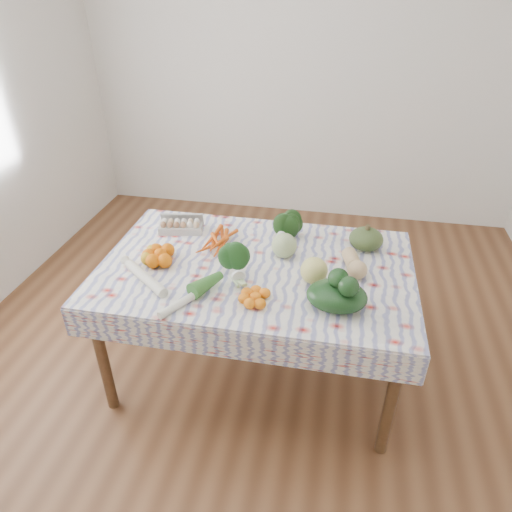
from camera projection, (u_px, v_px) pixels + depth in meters
ground at (256, 367)px, 2.84m from camera, size 4.50×4.50×0.00m
wall_back at (306, 66)px, 3.97m from camera, size 4.00×0.04×2.80m
dining_table at (256, 278)px, 2.48m from camera, size 1.60×1.00×0.75m
tablecloth at (256, 266)px, 2.44m from camera, size 1.66×1.06×0.01m
egg_carton at (181, 227)px, 2.73m from camera, size 0.27×0.15×0.07m
carrot_bunch at (219, 242)px, 2.60m from camera, size 0.28×0.26×0.04m
kale_bunch at (286, 228)px, 2.63m from camera, size 0.22×0.20×0.16m
kabocha_squash at (366, 239)px, 2.56m from camera, size 0.24×0.24×0.12m
cabbage at (284, 245)px, 2.48m from camera, size 0.16×0.16×0.14m
butternut_squash at (354, 263)px, 2.37m from camera, size 0.16×0.24×0.10m
orange_cluster at (160, 255)px, 2.45m from camera, size 0.30×0.30×0.08m
broccoli at (234, 268)px, 2.31m from camera, size 0.22×0.22×0.12m
mandarin_cluster at (255, 296)px, 2.16m from camera, size 0.20×0.20×0.06m
grapefruit at (314, 270)px, 2.27m from camera, size 0.18×0.18×0.14m
spinach_bag at (337, 296)px, 2.11m from camera, size 0.32×0.27×0.12m
daikon at (146, 278)px, 2.29m from camera, size 0.32×0.26×0.05m
leek at (191, 297)px, 2.17m from camera, size 0.23×0.35×0.04m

